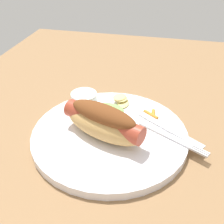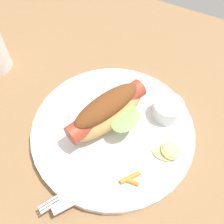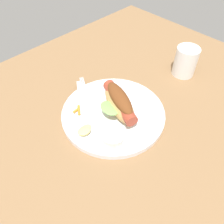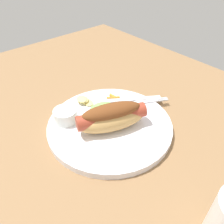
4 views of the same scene
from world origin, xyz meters
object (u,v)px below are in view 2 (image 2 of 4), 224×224
hot_dog (107,111)px  knife (96,189)px  fork (83,183)px  plate (115,131)px  chips_pile (169,151)px  sauce_ramekin (168,109)px  carrot_garnish (131,179)px

hot_dog → knife: (-4.34, 11.84, -3.09)cm
hot_dog → fork: bearing=31.7°
plate → fork: size_ratio=2.24×
plate → chips_pile: 10.18cm
fork → sauce_ramekin: bearing=-171.3°
knife → carrot_garnish: (-4.19, -3.86, 0.18)cm
plate → fork: fork is taller
sauce_ramekin → knife: bearing=75.9°
plate → hot_dog: 4.60cm
fork → hot_dog: bearing=-141.2°
plate → knife: knife is taller
carrot_garnish → knife: bearing=42.7°
sauce_ramekin → fork: (6.81, 18.62, -1.35)cm
hot_dog → sauce_ramekin: size_ratio=3.04×
hot_dog → carrot_garnish: hot_dog is taller
sauce_ramekin → carrot_garnish: 14.57cm
hot_dog → carrot_garnish: 12.04cm
fork → knife: size_ratio=0.90×
hot_dog → chips_pile: size_ratio=3.24×
sauce_ramekin → knife: sauce_ramekin is taller
fork → carrot_garnish: size_ratio=3.97×
fork → chips_pile: size_ratio=2.54×
hot_dog → chips_pile: (-12.05, 0.91, -2.55)cm
plate → chips_pile: (-10.06, 0.10, 1.52)cm
hot_dog → sauce_ramekin: hot_dog is taller
plate → hot_dog: size_ratio=1.76×
chips_pile → carrot_garnish: size_ratio=1.56×
hot_dog → sauce_ramekin: 11.22cm
fork → carrot_garnish: bearing=151.5°
fork → carrot_garnish: (-6.38, -4.11, 0.16)cm
hot_dog → fork: hot_dog is taller
knife → plate: bearing=-133.9°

